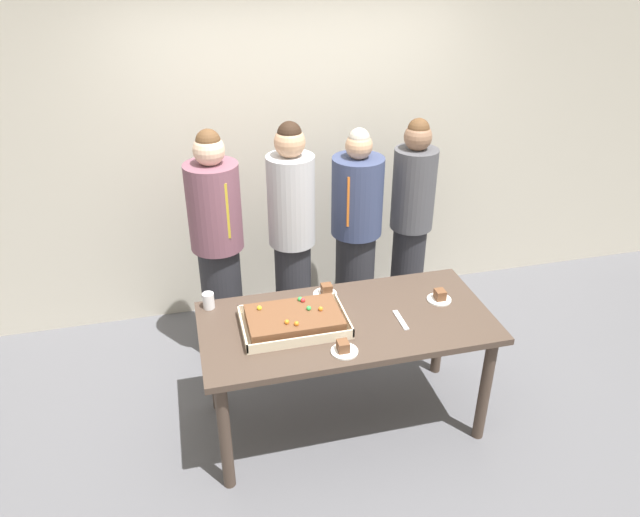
% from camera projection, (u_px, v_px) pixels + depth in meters
% --- Properties ---
extents(ground_plane, '(12.00, 12.00, 0.00)m').
position_uv_depth(ground_plane, '(344.00, 420.00, 3.88)').
color(ground_plane, '#5B5B60').
extents(interior_back_panel, '(8.00, 0.12, 3.00)m').
position_uv_depth(interior_back_panel, '(290.00, 127.00, 4.52)').
color(interior_back_panel, beige).
rests_on(interior_back_panel, ground_plane).
extents(party_table, '(1.73, 0.82, 0.80)m').
position_uv_depth(party_table, '(346.00, 334.00, 3.55)').
color(party_table, '#47382D').
rests_on(party_table, ground_plane).
extents(sheet_cake, '(0.61, 0.41, 0.11)m').
position_uv_depth(sheet_cake, '(294.00, 320.00, 3.42)').
color(sheet_cake, beige).
rests_on(sheet_cake, party_table).
extents(plated_slice_near_left, '(0.15, 0.15, 0.07)m').
position_uv_depth(plated_slice_near_left, '(440.00, 297.00, 3.67)').
color(plated_slice_near_left, white).
rests_on(plated_slice_near_left, party_table).
extents(plated_slice_near_right, '(0.15, 0.15, 0.08)m').
position_uv_depth(plated_slice_near_right, '(326.00, 291.00, 3.72)').
color(plated_slice_near_right, white).
rests_on(plated_slice_near_right, party_table).
extents(plated_slice_far_left, '(0.15, 0.15, 0.07)m').
position_uv_depth(plated_slice_far_left, '(344.00, 349.00, 3.22)').
color(plated_slice_far_left, white).
rests_on(plated_slice_far_left, party_table).
extents(drink_cup_nearest, '(0.07, 0.07, 0.10)m').
position_uv_depth(drink_cup_nearest, '(209.00, 301.00, 3.59)').
color(drink_cup_nearest, white).
rests_on(drink_cup_nearest, party_table).
extents(cake_server_utensil, '(0.03, 0.20, 0.01)m').
position_uv_depth(cake_server_utensil, '(401.00, 320.00, 3.49)').
color(cake_server_utensil, silver).
rests_on(cake_server_utensil, party_table).
extents(person_serving_front, '(0.37, 0.37, 1.64)m').
position_uv_depth(person_serving_front, '(356.00, 234.00, 4.40)').
color(person_serving_front, '#28282D').
rests_on(person_serving_front, ground_plane).
extents(person_green_shirt_behind, '(0.32, 0.32, 1.76)m').
position_uv_depth(person_green_shirt_behind, '(292.00, 240.00, 4.12)').
color(person_green_shirt_behind, '#28282D').
rests_on(person_green_shirt_behind, ground_plane).
extents(person_striped_tie_right, '(0.36, 0.36, 1.73)m').
position_uv_depth(person_striped_tie_right, '(218.00, 248.00, 4.08)').
color(person_striped_tie_right, '#28282D').
rests_on(person_striped_tie_right, ground_plane).
extents(person_far_right_suit, '(0.32, 0.32, 1.66)m').
position_uv_depth(person_far_right_suit, '(411.00, 221.00, 4.52)').
color(person_far_right_suit, '#28282D').
rests_on(person_far_right_suit, ground_plane).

